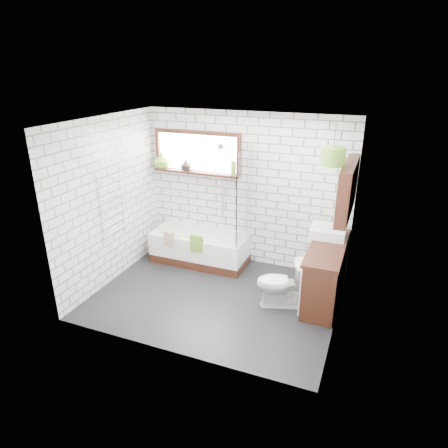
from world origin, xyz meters
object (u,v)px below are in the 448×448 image
at_px(vanity, 326,272).
at_px(toilet, 281,283).
at_px(bathtub, 200,247).
at_px(pendant, 333,156).
at_px(basin, 328,232).

xyz_separation_m(vanity, toilet, (-0.53, -0.42, -0.07)).
bearing_deg(bathtub, pendant, -14.24).
xyz_separation_m(basin, toilet, (-0.47, -0.74, -0.56)).
xyz_separation_m(bathtub, vanity, (2.15, -0.38, 0.16)).
height_order(basin, pendant, pendant).
bearing_deg(bathtub, basin, -1.89).
xyz_separation_m(vanity, pendant, (-0.05, -0.15, 1.69)).
height_order(bathtub, toilet, toilet).
relative_size(toilet, pendant, 2.26).
relative_size(vanity, pendant, 4.76).
bearing_deg(vanity, pendant, -107.71).
relative_size(basin, toilet, 0.72).
bearing_deg(pendant, basin, 91.47).
xyz_separation_m(bathtub, pendant, (2.10, -0.53, 1.84)).
bearing_deg(toilet, vanity, 110.58).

